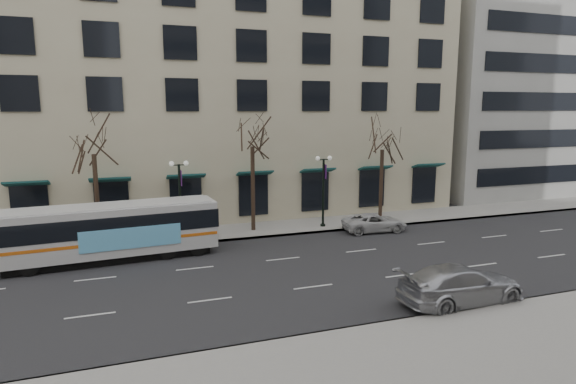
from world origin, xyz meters
name	(u,v)px	position (x,y,z in m)	size (l,w,h in m)	color
ground	(297,272)	(0.00, 0.00, 0.00)	(160.00, 160.00, 0.00)	black
sidewalk_far	(319,225)	(5.00, 9.00, 0.07)	(80.00, 4.00, 0.15)	gray
building_hotel	(194,68)	(-2.00, 21.00, 12.00)	(40.00, 20.00, 24.00)	#B8AD8C
building_office	(507,24)	(32.00, 21.00, 17.50)	(25.00, 20.00, 35.00)	#999993
tree_far_left	(93,138)	(-10.00, 8.80, 6.70)	(3.60, 3.60, 8.34)	black
tree_far_mid	(252,132)	(0.00, 8.80, 6.91)	(3.60, 3.60, 8.55)	black
tree_far_right	(383,137)	(10.00, 8.80, 6.42)	(3.60, 3.60, 8.06)	black
lamp_post_left	(180,196)	(-4.99, 8.20, 2.94)	(1.22, 0.45, 5.21)	black
lamp_post_right	(323,188)	(5.01, 8.20, 2.94)	(1.22, 0.45, 5.21)	black
city_bus	(112,230)	(-9.13, 5.31, 1.74)	(11.91, 3.45, 3.19)	silver
silver_car	(461,284)	(5.44, -6.20, 0.85)	(2.38, 5.86, 1.70)	#B1B2B9
white_pickup	(375,222)	(8.07, 6.20, 0.63)	(2.07, 4.50, 1.25)	silver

